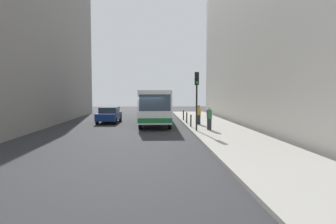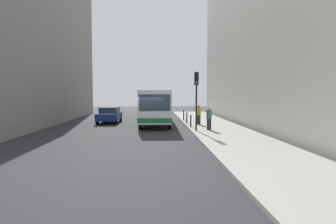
{
  "view_description": "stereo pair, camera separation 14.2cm",
  "coord_description": "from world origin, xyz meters",
  "views": [
    {
      "loc": [
        0.51,
        -22.51,
        2.81
      ],
      "look_at": [
        1.75,
        2.68,
        1.2
      ],
      "focal_mm": 32.27,
      "sensor_mm": 36.0,
      "label": 1
    },
    {
      "loc": [
        0.65,
        -22.52,
        2.81
      ],
      "look_at": [
        1.75,
        2.68,
        1.2
      ],
      "focal_mm": 32.27,
      "sensor_mm": 36.0,
      "label": 2
    }
  ],
  "objects": [
    {
      "name": "pedestrian_near_signal",
      "position": [
        4.53,
        -1.11,
        0.99
      ],
      "size": [
        0.38,
        0.38,
        1.68
      ],
      "rotation": [
        0.0,
        0.0,
        5.23
      ],
      "color": "#26262D",
      "rests_on": "sidewalk"
    },
    {
      "name": "building_right",
      "position": [
        11.5,
        4.0,
        7.71
      ],
      "size": [
        7.0,
        32.0,
        15.41
      ],
      "primitive_type": "cube",
      "color": "#BCB7AD",
      "rests_on": "ground"
    },
    {
      "name": "building_left",
      "position": [
        -11.5,
        4.0,
        7.99
      ],
      "size": [
        7.0,
        32.0,
        15.97
      ],
      "primitive_type": "cube",
      "color": "gray",
      "rests_on": "ground"
    },
    {
      "name": "bollard_near",
      "position": [
        3.45,
        0.86,
        0.62
      ],
      "size": [
        0.11,
        0.11,
        0.95
      ],
      "primitive_type": "cylinder",
      "color": "black",
      "rests_on": "sidewalk"
    },
    {
      "name": "car_beside_bus",
      "position": [
        -3.62,
        5.98,
        0.78
      ],
      "size": [
        1.96,
        4.45,
        1.48
      ],
      "rotation": [
        0.0,
        0.0,
        3.11
      ],
      "color": "navy",
      "rests_on": "ground"
    },
    {
      "name": "bollard_mid",
      "position": [
        3.45,
        3.78,
        0.62
      ],
      "size": [
        0.11,
        0.11,
        0.95
      ],
      "primitive_type": "cylinder",
      "color": "black",
      "rests_on": "sidewalk"
    },
    {
      "name": "traffic_light",
      "position": [
        3.55,
        -1.53,
        3.01
      ],
      "size": [
        0.28,
        0.33,
        4.1
      ],
      "color": "black",
      "rests_on": "sidewalk"
    },
    {
      "name": "bus",
      "position": [
        0.67,
        4.79,
        1.73
      ],
      "size": [
        2.6,
        11.04,
        3.0
      ],
      "rotation": [
        0.0,
        0.0,
        3.13
      ],
      "color": "white",
      "rests_on": "ground"
    },
    {
      "name": "ground_plane",
      "position": [
        0.0,
        0.0,
        0.0
      ],
      "size": [
        80.0,
        80.0,
        0.0
      ],
      "primitive_type": "plane",
      "color": "#2D2D30"
    },
    {
      "name": "sidewalk",
      "position": [
        5.4,
        0.0,
        0.07
      ],
      "size": [
        4.4,
        40.0,
        0.15
      ],
      "primitive_type": "cube",
      "color": "#ADA89E",
      "rests_on": "ground"
    },
    {
      "name": "bollard_far",
      "position": [
        3.45,
        6.69,
        0.62
      ],
      "size": [
        0.11,
        0.11,
        0.95
      ],
      "primitive_type": "cylinder",
      "color": "black",
      "rests_on": "sidewalk"
    },
    {
      "name": "car_behind_bus",
      "position": [
        0.32,
        15.6,
        0.78
      ],
      "size": [
        2.0,
        4.47,
        1.48
      ],
      "rotation": [
        0.0,
        0.0,
        3.18
      ],
      "color": "#A5A8AD",
      "rests_on": "ground"
    },
    {
      "name": "pedestrian_mid_sidewalk",
      "position": [
        4.34,
        2.71,
        0.96
      ],
      "size": [
        0.38,
        0.38,
        1.63
      ],
      "rotation": [
        0.0,
        0.0,
        2.35
      ],
      "color": "#26262D",
      "rests_on": "sidewalk"
    }
  ]
}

